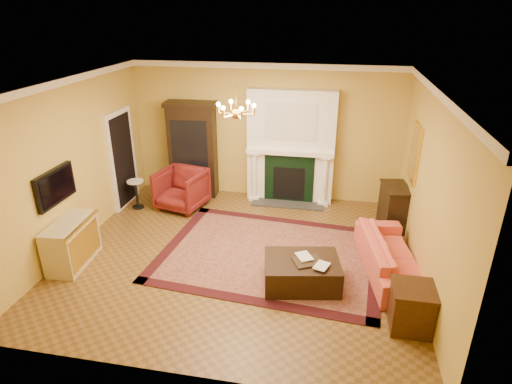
% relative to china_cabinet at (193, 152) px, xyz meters
% --- Properties ---
extents(floor, '(6.00, 5.50, 0.02)m').
position_rel_china_cabinet_xyz_m(floor, '(1.61, -2.49, -1.05)').
color(floor, brown).
rests_on(floor, ground).
extents(ceiling, '(6.00, 5.50, 0.02)m').
position_rel_china_cabinet_xyz_m(ceiling, '(1.61, -2.49, 1.97)').
color(ceiling, white).
rests_on(ceiling, wall_back).
extents(wall_back, '(6.00, 0.02, 3.00)m').
position_rel_china_cabinet_xyz_m(wall_back, '(1.61, 0.27, 0.46)').
color(wall_back, gold).
rests_on(wall_back, floor).
extents(wall_front, '(6.00, 0.02, 3.00)m').
position_rel_china_cabinet_xyz_m(wall_front, '(1.61, -5.25, 0.46)').
color(wall_front, gold).
rests_on(wall_front, floor).
extents(wall_left, '(0.02, 5.50, 3.00)m').
position_rel_china_cabinet_xyz_m(wall_left, '(-1.40, -2.49, 0.46)').
color(wall_left, gold).
rests_on(wall_left, floor).
extents(wall_right, '(0.02, 5.50, 3.00)m').
position_rel_china_cabinet_xyz_m(wall_right, '(4.62, -2.49, 0.46)').
color(wall_right, gold).
rests_on(wall_right, floor).
extents(fireplace, '(1.90, 0.70, 2.50)m').
position_rel_china_cabinet_xyz_m(fireplace, '(2.21, 0.08, 0.16)').
color(fireplace, white).
rests_on(fireplace, wall_back).
extents(crown_molding, '(6.00, 5.50, 0.12)m').
position_rel_china_cabinet_xyz_m(crown_molding, '(1.61, -1.53, 1.90)').
color(crown_molding, white).
rests_on(crown_molding, ceiling).
extents(doorway, '(0.08, 1.05, 2.10)m').
position_rel_china_cabinet_xyz_m(doorway, '(-1.34, -0.79, 0.01)').
color(doorway, white).
rests_on(doorway, wall_left).
extents(tv_panel, '(0.09, 0.95, 0.58)m').
position_rel_china_cabinet_xyz_m(tv_panel, '(-1.33, -3.09, 0.31)').
color(tv_panel, black).
rests_on(tv_panel, wall_left).
extents(gilt_mirror, '(0.06, 0.76, 1.05)m').
position_rel_china_cabinet_xyz_m(gilt_mirror, '(4.58, -1.09, 0.61)').
color(gilt_mirror, yellow).
rests_on(gilt_mirror, wall_right).
extents(chandelier, '(0.63, 0.55, 0.53)m').
position_rel_china_cabinet_xyz_m(chandelier, '(1.61, -2.49, 1.57)').
color(chandelier, gold).
rests_on(chandelier, ceiling).
extents(oriental_rug, '(4.09, 3.22, 0.02)m').
position_rel_china_cabinet_xyz_m(oriental_rug, '(2.16, -2.37, -1.03)').
color(oriental_rug, '#4C101C').
rests_on(oriental_rug, floor).
extents(china_cabinet, '(1.07, 0.55, 2.08)m').
position_rel_china_cabinet_xyz_m(china_cabinet, '(0.00, 0.00, 0.00)').
color(china_cabinet, black).
rests_on(china_cabinet, floor).
extents(wingback_armchair, '(1.11, 1.06, 0.96)m').
position_rel_china_cabinet_xyz_m(wingback_armchair, '(-0.04, -0.79, -0.56)').
color(wingback_armchair, maroon).
rests_on(wingback_armchair, floor).
extents(pedestal_table, '(0.36, 0.36, 0.64)m').
position_rel_china_cabinet_xyz_m(pedestal_table, '(-1.00, -0.99, -0.67)').
color(pedestal_table, black).
rests_on(pedestal_table, floor).
extents(commode, '(0.57, 1.09, 0.78)m').
position_rel_china_cabinet_xyz_m(commode, '(-1.12, -3.25, -0.65)').
color(commode, beige).
rests_on(commode, floor).
extents(coral_sofa, '(0.94, 2.16, 0.82)m').
position_rel_china_cabinet_xyz_m(coral_sofa, '(4.21, -2.51, -0.63)').
color(coral_sofa, '#E85B49').
rests_on(coral_sofa, floor).
extents(end_table, '(0.54, 0.54, 0.62)m').
position_rel_china_cabinet_xyz_m(end_table, '(4.33, -3.86, -0.73)').
color(end_table, '#3E2211').
rests_on(end_table, floor).
extents(console_table, '(0.54, 0.82, 0.85)m').
position_rel_china_cabinet_xyz_m(console_table, '(4.39, -0.87, -0.61)').
color(console_table, black).
rests_on(console_table, floor).
extents(leather_ottoman, '(1.29, 1.04, 0.43)m').
position_rel_china_cabinet_xyz_m(leather_ottoman, '(2.79, -3.15, -0.81)').
color(leather_ottoman, black).
rests_on(leather_ottoman, oriental_rug).
extents(ottoman_tray, '(0.53, 0.48, 0.03)m').
position_rel_china_cabinet_xyz_m(ottoman_tray, '(2.87, -3.19, -0.58)').
color(ottoman_tray, black).
rests_on(ottoman_tray, leather_ottoman).
extents(book_a, '(0.20, 0.13, 0.28)m').
position_rel_china_cabinet_xyz_m(book_a, '(2.72, -3.16, -0.42)').
color(book_a, gray).
rests_on(book_a, ottoman_tray).
extents(book_b, '(0.19, 0.09, 0.27)m').
position_rel_china_cabinet_xyz_m(book_b, '(3.00, -3.28, -0.43)').
color(book_b, gray).
rests_on(book_b, ottoman_tray).
extents(topiary_left, '(0.14, 0.14, 0.38)m').
position_rel_china_cabinet_xyz_m(topiary_left, '(1.63, 0.04, 0.40)').
color(topiary_left, tan).
rests_on(topiary_left, fireplace).
extents(topiary_right, '(0.18, 0.18, 0.47)m').
position_rel_china_cabinet_xyz_m(topiary_right, '(2.81, 0.04, 0.45)').
color(topiary_right, tan).
rests_on(topiary_right, fireplace).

